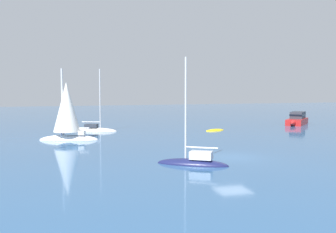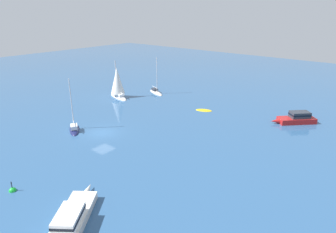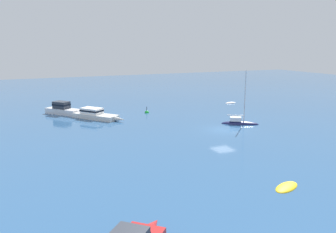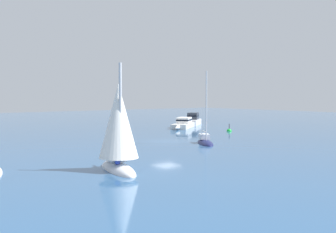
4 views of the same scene
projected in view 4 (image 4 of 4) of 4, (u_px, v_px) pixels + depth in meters
ground_plane at (167, 142)px, 44.90m from camera, size 160.00×160.00×0.00m
powerboat at (193, 120)px, 69.24m from camera, size 5.53×6.45×1.93m
cabin_cruiser_1 at (183, 124)px, 63.25m from camera, size 6.34×7.61×1.50m
ketch at (205, 142)px, 43.14m from camera, size 4.82×3.72×7.57m
yacht at (118, 133)px, 27.82m from camera, size 5.86×3.11×7.43m
channel_buoy at (229, 131)px, 57.47m from camera, size 0.67×0.67×1.31m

